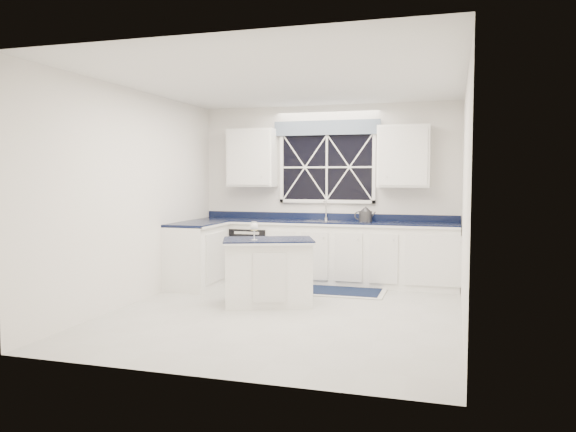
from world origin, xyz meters
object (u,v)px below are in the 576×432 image
(wine_glass, at_px, (254,227))
(kettle, at_px, (365,215))
(island, at_px, (268,272))
(dishwasher, at_px, (254,253))
(soap_bottle, at_px, (367,215))
(faucet, at_px, (326,210))

(wine_glass, bearing_deg, kettle, 58.96)
(island, height_order, kettle, kettle)
(island, distance_m, wine_glass, 0.61)
(dishwasher, distance_m, island, 1.78)
(island, relative_size, soap_bottle, 6.91)
(faucet, bearing_deg, island, -100.46)
(dishwasher, bearing_deg, faucet, 10.02)
(dishwasher, relative_size, soap_bottle, 4.44)
(dishwasher, height_order, soap_bottle, soap_bottle)
(island, relative_size, wine_glass, 5.63)
(soap_bottle, bearing_deg, dishwasher, -172.74)
(faucet, distance_m, wine_glass, 2.02)
(soap_bottle, bearing_deg, island, -117.76)
(dishwasher, xyz_separation_m, faucet, (1.10, 0.19, 0.69))
(dishwasher, relative_size, wine_glass, 3.62)
(wine_glass, xyz_separation_m, soap_bottle, (1.08, 1.99, 0.05))
(kettle, relative_size, soap_bottle, 1.69)
(island, bearing_deg, kettle, 38.59)
(dishwasher, relative_size, island, 0.64)
(wine_glass, bearing_deg, island, 53.24)
(faucet, distance_m, kettle, 0.65)
(dishwasher, xyz_separation_m, kettle, (1.73, 0.04, 0.63))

